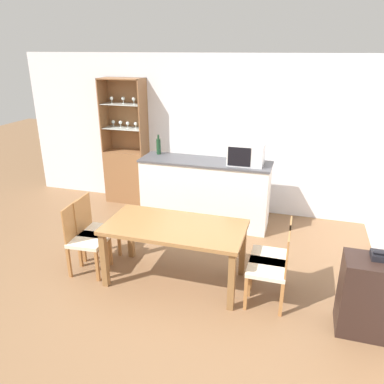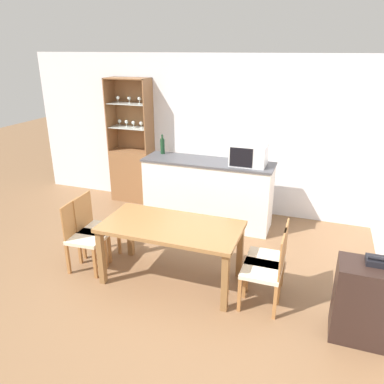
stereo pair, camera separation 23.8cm
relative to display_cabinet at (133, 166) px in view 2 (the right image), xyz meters
name	(u,v)px [view 2 (the right image)]	position (x,y,z in m)	size (l,w,h in m)	color
ground_plane	(150,289)	(1.48, -2.43, -0.63)	(18.00, 18.00, 0.00)	brown
wall_back	(216,135)	(1.48, 0.20, 0.64)	(6.80, 0.06, 2.55)	silver
kitchen_counter	(207,192)	(1.56, -0.50, -0.12)	(2.00, 0.57, 1.02)	white
display_cabinet	(133,166)	(0.00, 0.00, 0.00)	(0.75, 0.36, 2.16)	brown
dining_table	(171,232)	(1.65, -2.14, 0.00)	(1.61, 0.81, 0.72)	olive
dining_chair_side_right_near	(266,270)	(2.77, -2.27, -0.19)	(0.41, 0.41, 0.88)	beige
dining_chair_side_right_far	(270,259)	(2.77, -2.02, -0.19)	(0.41, 0.41, 0.88)	beige
dining_chair_side_left_near	(84,236)	(0.52, -2.27, -0.19)	(0.44, 0.44, 0.88)	beige
dining_chair_side_left_far	(95,228)	(0.52, -2.02, -0.19)	(0.43, 0.43, 0.88)	beige
microwave	(249,155)	(2.18, -0.51, 0.55)	(0.51, 0.36, 0.31)	silver
wine_bottle	(163,146)	(0.75, -0.35, 0.52)	(0.07, 0.07, 0.31)	#193D23
side_cabinet	(366,303)	(3.74, -2.43, -0.24)	(0.59, 0.39, 0.79)	black
telephone	(379,261)	(3.78, -2.38, 0.19)	(0.22, 0.16, 0.09)	black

